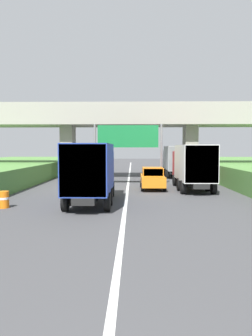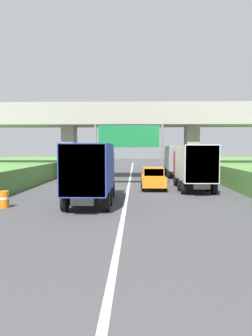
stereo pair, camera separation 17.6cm
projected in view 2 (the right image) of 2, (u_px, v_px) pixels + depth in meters
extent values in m
cube|color=white|center=(129.00, 185.00, 27.95)|extent=(0.20, 92.73, 0.01)
cube|color=#9E998E|center=(130.00, 121.00, 34.16)|extent=(40.00, 4.80, 1.10)
cube|color=#9E998E|center=(130.00, 107.00, 31.88)|extent=(40.00, 0.36, 1.10)
cube|color=#9E998E|center=(130.00, 112.00, 36.31)|extent=(40.00, 0.36, 1.10)
cube|color=gray|center=(69.00, 152.00, 34.55)|extent=(1.30, 2.20, 5.57)
cube|color=gray|center=(191.00, 152.00, 34.17)|extent=(1.30, 2.20, 5.57)
cylinder|color=slate|center=(96.00, 155.00, 27.88)|extent=(0.18, 0.18, 5.27)
cylinder|color=slate|center=(162.00, 155.00, 27.71)|extent=(0.18, 0.18, 5.27)
cube|color=#167238|center=(129.00, 136.00, 27.70)|extent=(5.20, 0.12, 1.90)
cube|color=white|center=(129.00, 136.00, 27.68)|extent=(4.89, 0.01, 1.67)
cube|color=black|center=(176.00, 171.00, 36.69)|extent=(1.10, 7.30, 0.36)
cube|color=#B2B5B7|center=(174.00, 159.00, 39.21)|extent=(2.10, 2.10, 2.10)
cube|color=#2D3842|center=(173.00, 157.00, 40.21)|extent=(1.89, 0.06, 0.90)
cube|color=#B2B5B7|center=(178.00, 158.00, 35.55)|extent=(2.30, 5.20, 2.60)
cube|color=gray|center=(181.00, 159.00, 32.97)|extent=(2.21, 0.04, 2.50)
cylinder|color=black|center=(166.00, 171.00, 39.32)|extent=(0.30, 0.96, 0.96)
cylinder|color=black|center=(182.00, 171.00, 39.26)|extent=(0.30, 0.96, 0.96)
cylinder|color=black|center=(169.00, 174.00, 34.25)|extent=(0.30, 0.96, 0.96)
cylinder|color=black|center=(190.00, 174.00, 34.19)|extent=(0.30, 0.96, 0.96)
cylinder|color=black|center=(168.00, 173.00, 35.94)|extent=(0.30, 0.96, 0.96)
cylinder|color=black|center=(187.00, 173.00, 35.88)|extent=(0.30, 0.96, 0.96)
cube|color=black|center=(92.00, 192.00, 18.86)|extent=(1.10, 7.30, 0.36)
cube|color=#233D9E|center=(97.00, 168.00, 21.38)|extent=(2.10, 2.10, 2.10)
cube|color=#2D3842|center=(99.00, 163.00, 22.38)|extent=(1.89, 0.06, 0.90)
cube|color=#233D9E|center=(90.00, 168.00, 17.72)|extent=(2.30, 5.20, 2.60)
cube|color=navy|center=(82.00, 171.00, 15.15)|extent=(2.21, 0.04, 2.50)
cylinder|color=black|center=(83.00, 189.00, 21.49)|extent=(0.30, 0.96, 0.96)
cylinder|color=black|center=(112.00, 189.00, 21.44)|extent=(0.30, 0.96, 0.96)
cylinder|color=black|center=(65.00, 202.00, 16.43)|extent=(0.30, 0.96, 0.96)
cylinder|color=black|center=(107.00, 202.00, 16.36)|extent=(0.30, 0.96, 0.96)
cylinder|color=black|center=(71.00, 197.00, 18.11)|extent=(0.30, 0.96, 0.96)
cylinder|color=black|center=(109.00, 197.00, 18.05)|extent=(0.30, 0.96, 0.96)
cube|color=black|center=(192.00, 181.00, 25.02)|extent=(1.10, 7.30, 0.36)
cube|color=red|center=(187.00, 164.00, 27.54)|extent=(2.10, 2.10, 2.10)
cube|color=#2D3842|center=(185.00, 160.00, 28.54)|extent=(1.89, 0.06, 0.90)
cube|color=silver|center=(195.00, 163.00, 23.89)|extent=(2.30, 5.20, 2.60)
cube|color=#A8A8A4|center=(202.00, 164.00, 21.31)|extent=(2.21, 0.04, 2.50)
cylinder|color=black|center=(176.00, 180.00, 27.66)|extent=(0.30, 0.96, 0.96)
cylinder|color=black|center=(198.00, 180.00, 27.60)|extent=(0.30, 0.96, 0.96)
cylinder|color=black|center=(183.00, 187.00, 22.59)|extent=(0.30, 0.96, 0.96)
cylinder|color=black|center=(214.00, 187.00, 22.53)|extent=(0.30, 0.96, 0.96)
cylinder|color=black|center=(180.00, 185.00, 24.28)|extent=(0.30, 0.96, 0.96)
cylinder|color=black|center=(209.00, 185.00, 24.21)|extent=(0.30, 0.96, 0.96)
cube|color=orange|center=(153.00, 180.00, 25.23)|extent=(1.76, 4.10, 0.76)
cube|color=orange|center=(153.00, 172.00, 25.04)|extent=(1.56, 1.90, 0.64)
cube|color=#2D3842|center=(154.00, 172.00, 24.12)|extent=(1.44, 0.06, 0.54)
cylinder|color=black|center=(142.00, 183.00, 26.55)|extent=(0.22, 0.64, 0.64)
cylinder|color=black|center=(162.00, 183.00, 26.50)|extent=(0.22, 0.64, 0.64)
cylinder|color=black|center=(143.00, 187.00, 24.01)|extent=(0.22, 0.64, 0.64)
cylinder|color=black|center=(165.00, 187.00, 23.96)|extent=(0.22, 0.64, 0.64)
cylinder|color=orange|center=(4.00, 199.00, 17.36)|extent=(0.56, 0.56, 0.90)
cylinder|color=white|center=(4.00, 198.00, 17.35)|extent=(0.57, 0.57, 0.12)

